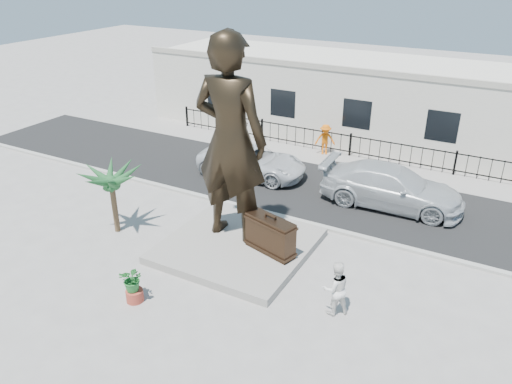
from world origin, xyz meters
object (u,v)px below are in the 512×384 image
at_px(tourist, 336,288).
at_px(car_white, 252,161).
at_px(statue, 230,140).
at_px(suitcase, 270,235).

bearing_deg(tourist, car_white, -88.23).
relative_size(statue, suitcase, 3.95).
xyz_separation_m(suitcase, tourist, (3.15, -1.76, -0.08)).
height_order(suitcase, car_white, suitcase).
height_order(statue, tourist, statue).
distance_m(statue, tourist, 6.37).
relative_size(suitcase, tourist, 1.07).
distance_m(suitcase, car_white, 7.65).
bearing_deg(car_white, statue, -162.66).
xyz_separation_m(tourist, car_white, (-7.43, 8.10, -0.15)).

